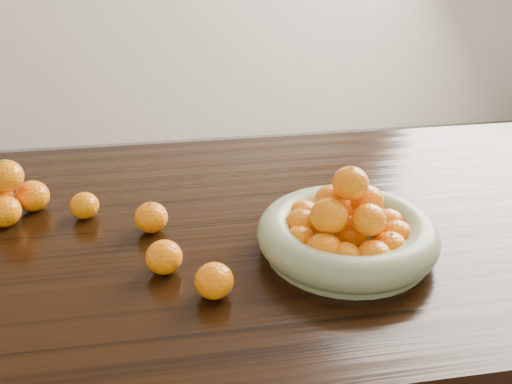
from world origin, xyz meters
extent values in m
cube|color=black|center=(0.00, 0.00, 0.73)|extent=(2.00, 1.00, 0.04)
cube|color=black|center=(0.93, 0.43, 0.35)|extent=(0.08, 0.08, 0.71)
cylinder|color=gray|center=(0.17, -0.15, 0.76)|extent=(0.31, 0.31, 0.02)
torus|color=gray|center=(0.17, -0.15, 0.79)|extent=(0.35, 0.35, 0.07)
ellipsoid|color=orange|center=(0.26, -0.13, 0.80)|extent=(0.06, 0.06, 0.06)
ellipsoid|color=orange|center=(0.23, -0.09, 0.79)|extent=(0.06, 0.06, 0.06)
ellipsoid|color=orange|center=(0.19, -0.06, 0.80)|extent=(0.07, 0.07, 0.06)
ellipsoid|color=orange|center=(0.15, -0.06, 0.80)|extent=(0.07, 0.07, 0.06)
ellipsoid|color=orange|center=(0.10, -0.07, 0.80)|extent=(0.07, 0.07, 0.06)
ellipsoid|color=orange|center=(0.08, -0.12, 0.80)|extent=(0.07, 0.07, 0.07)
ellipsoid|color=orange|center=(0.07, -0.17, 0.79)|extent=(0.06, 0.06, 0.06)
ellipsoid|color=orange|center=(0.10, -0.22, 0.80)|extent=(0.07, 0.07, 0.07)
ellipsoid|color=orange|center=(0.13, -0.24, 0.79)|extent=(0.06, 0.06, 0.06)
ellipsoid|color=orange|center=(0.18, -0.25, 0.80)|extent=(0.07, 0.07, 0.06)
ellipsoid|color=orange|center=(0.22, -0.22, 0.80)|extent=(0.06, 0.06, 0.06)
ellipsoid|color=orange|center=(0.25, -0.18, 0.80)|extent=(0.06, 0.06, 0.06)
ellipsoid|color=orange|center=(0.17, -0.15, 0.80)|extent=(0.07, 0.07, 0.06)
ellipsoid|color=orange|center=(0.21, -0.12, 0.85)|extent=(0.07, 0.07, 0.06)
ellipsoid|color=orange|center=(0.14, -0.11, 0.85)|extent=(0.06, 0.06, 0.06)
ellipsoid|color=orange|center=(0.12, -0.18, 0.85)|extent=(0.07, 0.07, 0.07)
ellipsoid|color=orange|center=(0.19, -0.20, 0.85)|extent=(0.06, 0.06, 0.06)
ellipsoid|color=orange|center=(0.17, -0.14, 0.90)|extent=(0.07, 0.07, 0.06)
ellipsoid|color=orange|center=(-0.51, 0.07, 0.78)|extent=(0.07, 0.07, 0.07)
ellipsoid|color=orange|center=(-0.47, 0.13, 0.78)|extent=(0.07, 0.07, 0.07)
ellipsoid|color=orange|center=(-0.51, 0.12, 0.84)|extent=(0.08, 0.08, 0.07)
ellipsoid|color=orange|center=(-0.21, -0.01, 0.78)|extent=(0.07, 0.07, 0.06)
ellipsoid|color=orange|center=(-0.18, -0.16, 0.78)|extent=(0.07, 0.07, 0.06)
ellipsoid|color=orange|center=(-0.10, -0.25, 0.78)|extent=(0.07, 0.07, 0.06)
ellipsoid|color=orange|center=(-0.35, 0.08, 0.78)|extent=(0.06, 0.06, 0.06)
camera|label=1|loc=(-0.16, -1.06, 1.35)|focal=40.00mm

